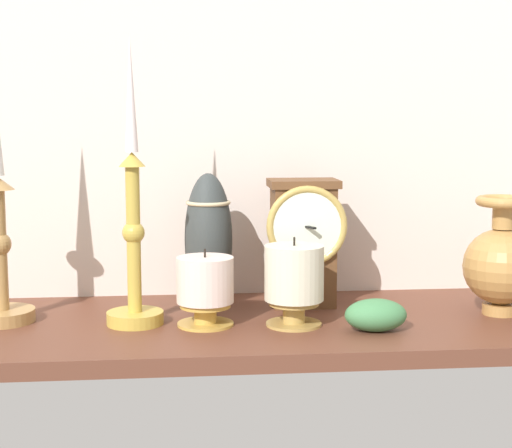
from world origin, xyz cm
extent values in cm
cube|color=brown|center=(0.00, 0.00, -1.20)|extent=(100.00, 36.00, 2.40)
cube|color=silver|center=(0.00, 18.50, 32.50)|extent=(120.00, 2.00, 65.00)
cube|color=brown|center=(7.50, 8.25, 9.24)|extent=(9.51, 6.80, 18.48)
cube|color=brown|center=(7.50, 8.25, 19.08)|extent=(10.65, 7.62, 1.20)
torus|color=tan|center=(7.50, 4.45, 12.93)|extent=(12.30, 1.12, 12.30)
cylinder|color=white|center=(7.50, 4.35, 12.93)|extent=(10.29, 0.40, 10.29)
cube|color=black|center=(7.50, 4.05, 12.93)|extent=(2.14, 3.82, 0.30)
cylinder|color=#AC8249|center=(-37.12, 2.18, 0.90)|extent=(9.36, 9.36, 1.80)
cylinder|color=gold|center=(-18.01, -0.95, 0.90)|extent=(8.08, 8.08, 1.80)
cylinder|color=gold|center=(-18.01, -0.95, 12.11)|extent=(1.98, 1.98, 20.62)
sphere|color=gold|center=(-18.01, -0.95, 13.14)|extent=(3.17, 3.17, 3.17)
cone|color=gold|center=(-18.01, -0.95, 23.42)|extent=(3.72, 3.72, 2.00)
cone|color=white|center=(-18.01, -0.95, 32.50)|extent=(1.85, 1.85, 16.17)
cylinder|color=#B48345|center=(35.85, -0.58, 0.80)|extent=(5.07, 5.07, 1.60)
sphere|color=#B48345|center=(35.85, -0.58, 7.24)|extent=(11.27, 11.27, 11.27)
cylinder|color=#B48345|center=(35.85, -0.58, 14.91)|extent=(3.16, 3.16, 4.07)
torus|color=#B48345|center=(35.85, -0.58, 16.94)|extent=(8.17, 8.17, 1.47)
cylinder|color=tan|center=(4.34, -3.93, 1.65)|extent=(3.15, 3.15, 3.29)
cylinder|color=tan|center=(4.34, -3.93, 0.40)|extent=(7.88, 7.88, 0.80)
cylinder|color=tan|center=(4.34, -3.93, 3.29)|extent=(7.09, 7.09, 0.60)
cylinder|color=beige|center=(4.34, -3.93, 7.55)|extent=(8.35, 8.35, 7.72)
cylinder|color=black|center=(4.34, -3.93, 12.02)|extent=(0.30, 0.30, 1.20)
cylinder|color=gold|center=(-8.09, -2.69, 1.48)|extent=(3.19, 3.19, 2.95)
cylinder|color=gold|center=(-8.09, -2.69, 0.40)|extent=(7.97, 7.97, 0.80)
cylinder|color=gold|center=(-8.09, -2.69, 2.95)|extent=(7.17, 7.17, 0.60)
cylinder|color=beige|center=(-8.09, -2.69, 6.56)|extent=(8.05, 8.05, 6.42)
cylinder|color=black|center=(-8.09, -2.69, 10.37)|extent=(0.30, 0.30, 1.20)
ellipsoid|color=#353B3B|center=(-7.08, 9.29, 10.35)|extent=(7.37, 7.37, 20.70)
torus|color=#CCB78C|center=(-7.08, 9.29, 16.14)|extent=(6.87, 6.87, 0.60)
ellipsoid|color=#437F4C|center=(15.10, -8.03, 2.24)|extent=(8.62, 6.03, 4.48)
camera|label=1|loc=(-12.11, -114.49, 29.57)|focal=56.92mm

